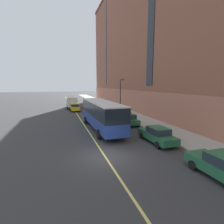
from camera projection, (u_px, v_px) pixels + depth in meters
The scene contains 12 objects.
ground_plane at pixel (108, 156), 13.69m from camera, with size 260.00×260.00×0.00m, color #38383A.
sidewalk at pixel (179, 135), 19.12m from camera, with size 4.34×160.00×0.15m, color #ADA89E.
city_bus at pixel (101, 113), 21.42m from camera, with size 3.01×11.85×3.52m.
parked_car_green_0 at pixel (224, 167), 10.29m from camera, with size 2.03×4.53×1.56m.
parked_car_black_1 at pixel (104, 108), 36.52m from camera, with size 2.12×4.27×1.56m.
parked_car_green_3 at pixel (128, 119), 24.27m from camera, with size 2.01×4.30×1.56m.
parked_car_navy_4 at pixel (95, 103), 44.75m from camera, with size 2.09×4.73×1.56m.
parked_car_green_5 at pixel (157, 135), 16.79m from camera, with size 1.96×4.75×1.56m.
box_truck at pixel (72, 102), 40.78m from camera, with size 2.55×7.06×2.73m.
taxi_cab at pixel (74, 107), 37.04m from camera, with size 1.95×4.82×1.56m.
street_lamp at pixel (121, 93), 31.57m from camera, with size 0.36×1.48×6.41m.
lane_centerline at pixel (97, 144), 16.45m from camera, with size 0.16×140.00×0.01m, color #E0D66B.
Camera 1 is at (-3.56, -12.48, 5.57)m, focal length 28.00 mm.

